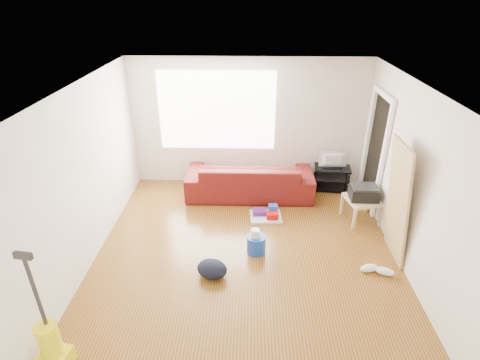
{
  "coord_description": "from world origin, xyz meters",
  "views": [
    {
      "loc": [
        0.04,
        -4.38,
        3.62
      ],
      "look_at": [
        -0.11,
        0.6,
        1.02
      ],
      "focal_mm": 28.0,
      "sensor_mm": 36.0,
      "label": 1
    }
  ],
  "objects_px": {
    "tv_stand": "(331,178)",
    "sofa": "(249,194)",
    "side_table": "(362,202)",
    "backpack": "(212,276)",
    "cleaning_tray": "(267,214)",
    "vacuum": "(50,349)",
    "bucket": "(256,252)"
  },
  "relations": [
    {
      "from": "tv_stand",
      "to": "sofa",
      "type": "bearing_deg",
      "value": -163.43
    },
    {
      "from": "side_table",
      "to": "backpack",
      "type": "relative_size",
      "value": 1.45
    },
    {
      "from": "sofa",
      "to": "side_table",
      "type": "bearing_deg",
      "value": 156.41
    },
    {
      "from": "cleaning_tray",
      "to": "backpack",
      "type": "xyz_separation_m",
      "value": [
        -0.81,
        -1.51,
        -0.06
      ]
    },
    {
      "from": "tv_stand",
      "to": "vacuum",
      "type": "relative_size",
      "value": 0.49
    },
    {
      "from": "bucket",
      "to": "backpack",
      "type": "bearing_deg",
      "value": -138.31
    },
    {
      "from": "tv_stand",
      "to": "vacuum",
      "type": "distance_m",
      "value": 5.45
    },
    {
      "from": "sofa",
      "to": "tv_stand",
      "type": "height_order",
      "value": "tv_stand"
    },
    {
      "from": "side_table",
      "to": "cleaning_tray",
      "type": "xyz_separation_m",
      "value": [
        -1.61,
        0.03,
        -0.3
      ]
    },
    {
      "from": "sofa",
      "to": "side_table",
      "type": "relative_size",
      "value": 3.8
    },
    {
      "from": "side_table",
      "to": "cleaning_tray",
      "type": "distance_m",
      "value": 1.63
    },
    {
      "from": "sofa",
      "to": "backpack",
      "type": "bearing_deg",
      "value": 77.71
    },
    {
      "from": "sofa",
      "to": "tv_stand",
      "type": "xyz_separation_m",
      "value": [
        1.61,
        0.27,
        0.24
      ]
    },
    {
      "from": "side_table",
      "to": "backpack",
      "type": "distance_m",
      "value": 2.86
    },
    {
      "from": "sofa",
      "to": "cleaning_tray",
      "type": "height_order",
      "value": "sofa"
    },
    {
      "from": "tv_stand",
      "to": "side_table",
      "type": "height_order",
      "value": "tv_stand"
    },
    {
      "from": "cleaning_tray",
      "to": "vacuum",
      "type": "bearing_deg",
      "value": -128.29
    },
    {
      "from": "side_table",
      "to": "cleaning_tray",
      "type": "bearing_deg",
      "value": 178.91
    },
    {
      "from": "sofa",
      "to": "bucket",
      "type": "xyz_separation_m",
      "value": [
        0.11,
        -1.77,
        0.0
      ]
    },
    {
      "from": "bucket",
      "to": "vacuum",
      "type": "distance_m",
      "value": 2.95
    },
    {
      "from": "tv_stand",
      "to": "backpack",
      "type": "relative_size",
      "value": 1.69
    },
    {
      "from": "cleaning_tray",
      "to": "backpack",
      "type": "relative_size",
      "value": 1.32
    },
    {
      "from": "sofa",
      "to": "bucket",
      "type": "bearing_deg",
      "value": 93.65
    },
    {
      "from": "cleaning_tray",
      "to": "vacuum",
      "type": "height_order",
      "value": "vacuum"
    },
    {
      "from": "tv_stand",
      "to": "backpack",
      "type": "bearing_deg",
      "value": -122.24
    },
    {
      "from": "side_table",
      "to": "vacuum",
      "type": "distance_m",
      "value": 4.92
    },
    {
      "from": "side_table",
      "to": "cleaning_tray",
      "type": "height_order",
      "value": "side_table"
    },
    {
      "from": "sofa",
      "to": "vacuum",
      "type": "relative_size",
      "value": 1.61
    },
    {
      "from": "tv_stand",
      "to": "side_table",
      "type": "relative_size",
      "value": 1.16
    },
    {
      "from": "bucket",
      "to": "cleaning_tray",
      "type": "relative_size",
      "value": 0.5
    },
    {
      "from": "sofa",
      "to": "vacuum",
      "type": "bearing_deg",
      "value": 61.62
    },
    {
      "from": "sofa",
      "to": "bucket",
      "type": "relative_size",
      "value": 8.4
    }
  ]
}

